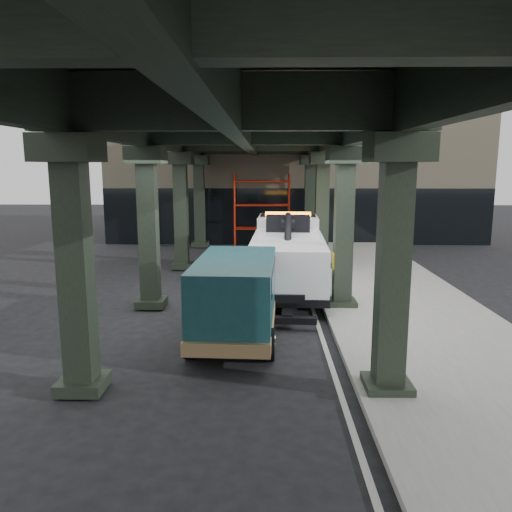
# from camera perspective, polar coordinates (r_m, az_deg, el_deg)

# --- Properties ---
(ground) EXTENTS (90.00, 90.00, 0.00)m
(ground) POSITION_cam_1_polar(r_m,az_deg,el_deg) (13.93, 0.19, -8.29)
(ground) COLOR black
(ground) RESTS_ON ground
(sidewalk) EXTENTS (5.00, 40.00, 0.15)m
(sidewalk) POSITION_cam_1_polar(r_m,az_deg,el_deg) (16.39, 16.31, -5.59)
(sidewalk) COLOR gray
(sidewalk) RESTS_ON ground
(lane_stripe) EXTENTS (0.12, 38.00, 0.01)m
(lane_stripe) POSITION_cam_1_polar(r_m,az_deg,el_deg) (15.91, 6.47, -5.97)
(lane_stripe) COLOR silver
(lane_stripe) RESTS_ON ground
(viaduct) EXTENTS (7.40, 32.00, 6.40)m
(viaduct) POSITION_cam_1_polar(r_m,az_deg,el_deg) (15.26, -1.23, 14.12)
(viaduct) COLOR black
(viaduct) RESTS_ON ground
(building) EXTENTS (22.00, 10.00, 8.00)m
(building) POSITION_cam_1_polar(r_m,az_deg,el_deg) (33.26, 4.24, 9.47)
(building) COLOR #C6B793
(building) RESTS_ON ground
(scaffolding) EXTENTS (3.08, 0.88, 4.00)m
(scaffolding) POSITION_cam_1_polar(r_m,az_deg,el_deg) (27.95, 0.67, 5.47)
(scaffolding) COLOR red
(scaffolding) RESTS_ON ground
(tow_truck) EXTENTS (2.81, 8.55, 2.77)m
(tow_truck) POSITION_cam_1_polar(r_m,az_deg,el_deg) (18.25, 3.64, 0.51)
(tow_truck) COLOR black
(tow_truck) RESTS_ON ground
(towed_van) EXTENTS (2.31, 5.32, 2.12)m
(towed_van) POSITION_cam_1_polar(r_m,az_deg,el_deg) (13.08, -2.20, -4.32)
(towed_van) COLOR #123C42
(towed_van) RESTS_ON ground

